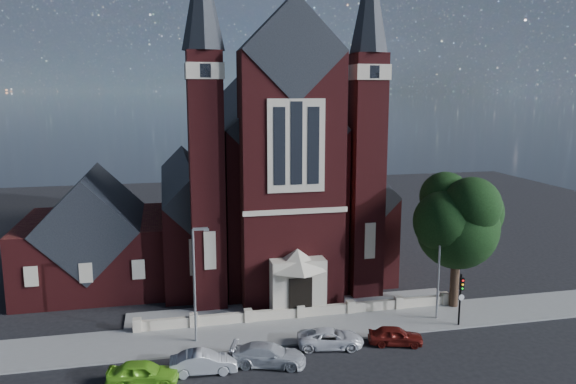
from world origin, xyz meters
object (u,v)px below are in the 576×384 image
at_px(street_tree, 461,223).
at_px(street_lamp_right, 440,261).
at_px(car_lime_van, 143,373).
at_px(car_silver_b, 269,355).
at_px(parish_hall, 94,241).
at_px(church, 262,179).
at_px(car_white_suv, 331,338).
at_px(car_silver_a, 203,362).
at_px(traffic_signal, 461,293).
at_px(street_lamp_left, 196,278).
at_px(car_dark_red, 395,336).

relative_size(street_tree, street_lamp_right, 1.32).
xyz_separation_m(car_lime_van, car_silver_b, (7.64, 0.69, -0.02)).
bearing_deg(car_lime_van, car_silver_b, -76.23).
height_order(parish_hall, car_silver_b, parish_hall).
xyz_separation_m(church, car_white_suv, (0.82, -21.64, -7.56)).
bearing_deg(car_silver_a, traffic_signal, -78.90).
relative_size(parish_hall, car_silver_a, 2.98).
relative_size(street_tree, street_lamp_left, 1.32).
distance_m(street_tree, car_silver_b, 18.49).
relative_size(church, street_lamp_left, 4.31).
xyz_separation_m(traffic_signal, car_lime_van, (-22.37, -3.40, -1.87)).
bearing_deg(traffic_signal, car_white_suv, -173.71).
xyz_separation_m(car_silver_b, car_dark_red, (8.97, 0.99, -0.06)).
relative_size(street_tree, car_lime_van, 2.57).
height_order(parish_hall, street_lamp_right, parish_hall).
bearing_deg(street_lamp_left, parish_hall, 120.02).
distance_m(street_lamp_left, traffic_signal, 19.08).
bearing_deg(street_lamp_left, church, 67.34).
xyz_separation_m(street_lamp_right, car_white_suv, (-9.27, -2.70, -3.98)).
bearing_deg(street_lamp_right, parish_hall, 151.78).
bearing_deg(car_silver_b, car_silver_a, 108.77).
bearing_deg(street_tree, car_lime_van, -164.42).
xyz_separation_m(street_lamp_right, car_lime_van, (-21.46, -4.97, -3.89)).
height_order(street_tree, car_lime_van, street_tree).
distance_m(church, car_lime_van, 27.52).
distance_m(street_tree, car_dark_red, 10.92).
bearing_deg(car_white_suv, parish_hall, 55.39).
relative_size(street_lamp_left, street_lamp_right, 1.00).
bearing_deg(street_tree, street_lamp_left, -175.24).
xyz_separation_m(car_silver_a, car_white_suv, (8.62, 1.67, -0.05)).
height_order(car_lime_van, car_silver_a, car_lime_van).
bearing_deg(church, car_silver_a, -108.50).
bearing_deg(car_white_suv, street_tree, -59.31).
bearing_deg(street_tree, street_lamp_right, -145.74).
height_order(street_lamp_right, car_silver_b, street_lamp_right).
relative_size(street_tree, car_silver_b, 2.26).
bearing_deg(parish_hall, car_silver_b, -56.13).
relative_size(parish_hall, street_lamp_left, 1.51).
height_order(church, street_lamp_right, church).
height_order(car_white_suv, car_dark_red, car_dark_red).
bearing_deg(traffic_signal, street_lamp_right, 120.01).
xyz_separation_m(street_lamp_left, street_lamp_right, (18.00, 0.00, 0.00)).
xyz_separation_m(street_lamp_right, car_silver_a, (-17.89, -4.37, -3.92)).
xyz_separation_m(street_lamp_left, car_silver_b, (4.18, -4.28, -3.91)).
relative_size(car_lime_van, car_silver_b, 0.88).
distance_m(street_lamp_left, street_lamp_right, 18.00).
height_order(street_lamp_left, car_lime_van, street_lamp_left).
bearing_deg(car_silver_b, church, 8.48).
xyz_separation_m(car_white_suv, car_dark_red, (4.43, -0.60, 0.01)).
distance_m(street_lamp_right, car_dark_red, 7.08).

